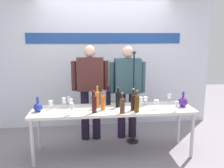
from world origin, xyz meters
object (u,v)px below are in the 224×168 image
object	(u,v)px
wine_bottle_0	(97,98)
wine_bottle_7	(133,101)
presenter_right	(127,86)
wine_glass_left_3	(72,106)
display_table	(113,112)
wine_glass_right_4	(140,100)
decanter_blue_left	(38,107)
wine_glass_right_3	(169,96)
presenter_left	(90,86)
wine_glass_right_0	(156,102)
microphone_stand	(133,113)
decanter_blue_right	(183,102)
wine_glass_left_0	(71,101)
wine_bottle_8	(94,103)
wine_bottle_6	(103,101)
wine_bottle_5	(98,96)
wine_glass_left_4	(69,99)
wine_bottle_3	(108,97)
wine_bottle_1	(122,105)
wine_glass_right_1	(177,104)
wine_glass_left_1	(51,103)
wine_glass_left_2	(64,101)
wine_bottle_2	(118,99)
wine_glass_right_2	(145,99)

from	to	relation	value
wine_bottle_0	wine_bottle_7	xyz separation A→B (m)	(0.51, -0.19, -0.00)
presenter_right	wine_glass_left_3	size ratio (longest dim) A/B	10.17
display_table	wine_glass_right_4	bearing A→B (deg)	7.24
decanter_blue_left	wine_glass_right_3	xyz separation A→B (m)	(2.03, 0.23, 0.05)
presenter_left	wine_glass_right_0	bearing A→B (deg)	-35.92
presenter_right	microphone_stand	bearing A→B (deg)	-74.14
decanter_blue_right	wine_glass_left_0	bearing A→B (deg)	174.42
wine_bottle_8	wine_glass_right_4	xyz separation A→B (m)	(0.72, 0.22, -0.04)
display_table	wine_bottle_8	bearing A→B (deg)	-149.97
wine_bottle_6	wine_glass_right_4	bearing A→B (deg)	9.83
wine_bottle_5	wine_glass_left_0	xyz separation A→B (m)	(-0.42, -0.12, -0.04)
decanter_blue_right	wine_bottle_6	distance (m)	1.23
wine_glass_right_0	presenter_right	bearing A→B (deg)	114.24
decanter_blue_right	wine_glass_left_4	world-z (taller)	decanter_blue_right
presenter_left	wine_bottle_8	world-z (taller)	presenter_left
wine_bottle_7	microphone_stand	bearing A→B (deg)	77.80
display_table	wine_bottle_3	size ratio (longest dim) A/B	7.59
presenter_left	wine_glass_left_4	distance (m)	0.51
decanter_blue_right	presenter_left	size ratio (longest dim) A/B	0.14
presenter_right	wine_bottle_0	distance (m)	0.76
wine_glass_left_0	wine_glass_right_3	bearing A→B (deg)	2.27
presenter_left	decanter_blue_right	bearing A→B (deg)	-24.09
display_table	wine_bottle_0	distance (m)	0.32
wine_bottle_1	wine_bottle_8	size ratio (longest dim) A/B	0.94
wine_glass_right_1	wine_glass_right_3	bearing A→B (deg)	84.04
display_table	wine_glass_left_1	distance (m)	0.94
wine_bottle_0	wine_bottle_8	world-z (taller)	wine_bottle_0
wine_glass_left_2	wine_glass_left_3	xyz separation A→B (m)	(0.13, -0.34, 0.01)
wine_bottle_0	wine_glass_left_1	world-z (taller)	wine_bottle_0
wine_bottle_2	wine_bottle_1	bearing A→B (deg)	-86.60
wine_bottle_7	decanter_blue_right	bearing A→B (deg)	6.00
display_table	wine_bottle_2	xyz separation A→B (m)	(0.08, 0.08, 0.19)
wine_bottle_5	wine_bottle_7	world-z (taller)	wine_bottle_7
wine_bottle_8	wine_glass_left_1	xyz separation A→B (m)	(-0.63, 0.22, -0.05)
wine_bottle_3	microphone_stand	world-z (taller)	microphone_stand
presenter_right	wine_glass_left_1	xyz separation A→B (m)	(-1.24, -0.54, -0.12)
presenter_left	wine_glass_right_4	size ratio (longest dim) A/B	10.93
display_table	wine_glass_left_2	xyz separation A→B (m)	(-0.73, 0.14, 0.16)
presenter_right	decanter_blue_left	bearing A→B (deg)	-156.14
wine_glass_left_0	wine_glass_right_2	distance (m)	1.16
wine_bottle_3	wine_bottle_1	bearing A→B (deg)	-71.21
wine_glass_left_2	wine_glass_left_4	distance (m)	0.12
presenter_left	wine_glass_left_2	distance (m)	0.63
wine_glass_left_0	wine_glass_right_3	world-z (taller)	wine_glass_right_3
wine_bottle_3	wine_bottle_7	distance (m)	0.46
wine_bottle_3	wine_glass_right_2	size ratio (longest dim) A/B	2.35
wine_glass_right_0	wine_glass_right_3	bearing A→B (deg)	44.31
display_table	wine_glass_left_4	bearing A→B (deg)	160.61
decanter_blue_left	wine_glass_left_0	world-z (taller)	decanter_blue_left
wine_glass_right_3	wine_glass_right_4	bearing A→B (deg)	-164.09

